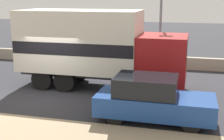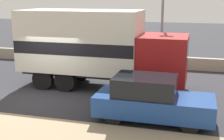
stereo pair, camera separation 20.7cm
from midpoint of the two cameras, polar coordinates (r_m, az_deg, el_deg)
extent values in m
plane|color=#2D2D33|center=(13.81, -11.38, -4.81)|extent=(80.00, 80.00, 0.00)
cube|color=#A39984|center=(19.94, -2.41, 2.15)|extent=(60.00, 0.35, 0.72)
cylinder|color=slate|center=(17.58, 9.59, 10.97)|extent=(0.14, 0.14, 7.12)
cube|color=maroon|center=(13.96, 9.71, 1.88)|extent=(2.10, 2.35, 2.14)
cube|color=black|center=(13.82, 14.03, 3.35)|extent=(0.06, 2.00, 0.94)
cube|color=#2D2D33|center=(15.01, -5.17, -0.29)|extent=(5.60, 1.40, 0.25)
cube|color=silver|center=(14.73, -5.30, 5.46)|extent=(5.60, 2.55, 2.78)
cube|color=black|center=(14.76, -5.28, 4.56)|extent=(5.57, 2.57, 0.56)
cylinder|color=black|center=(15.16, 9.97, -1.17)|extent=(0.98, 0.28, 0.98)
cylinder|color=black|center=(13.24, 9.06, -3.29)|extent=(0.98, 0.28, 0.98)
cylinder|color=black|center=(16.55, -8.92, 0.11)|extent=(0.98, 0.28, 0.98)
cylinder|color=black|center=(14.81, -12.12, -1.63)|extent=(0.98, 0.28, 0.98)
cylinder|color=black|center=(16.12, -5.29, -0.14)|extent=(0.98, 0.28, 0.98)
cylinder|color=black|center=(14.33, -8.15, -1.96)|extent=(0.98, 0.28, 0.98)
cube|color=navy|center=(10.98, 8.22, -6.32)|extent=(4.06, 1.70, 0.69)
cube|color=black|center=(10.81, 6.64, -2.85)|extent=(2.11, 1.57, 0.65)
cylinder|color=black|center=(11.69, 14.83, -6.80)|extent=(0.63, 0.20, 0.63)
cylinder|color=black|center=(10.32, 14.65, -9.56)|extent=(0.63, 0.20, 0.63)
cylinder|color=black|center=(11.95, 2.64, -5.89)|extent=(0.63, 0.20, 0.63)
cylinder|color=black|center=(10.62, 0.83, -8.42)|extent=(0.63, 0.20, 0.63)
camera|label=1|loc=(0.10, -89.53, 0.11)|focal=50.00mm
camera|label=2|loc=(0.10, 90.47, -0.11)|focal=50.00mm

